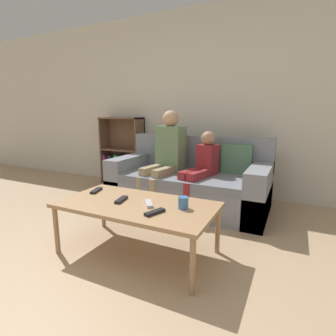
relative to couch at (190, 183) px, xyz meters
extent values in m
plane|color=tan|center=(0.02, -2.03, -0.29)|extent=(22.00, 22.00, 0.00)
cube|color=beige|center=(0.02, 0.72, 1.01)|extent=(12.00, 0.06, 2.60)
cube|color=gray|center=(-0.01, -0.04, -0.12)|extent=(1.90, 0.94, 0.33)
cube|color=slate|center=(-0.01, -0.13, 0.09)|extent=(1.46, 0.76, 0.10)
cube|color=gray|center=(-0.01, 0.34, 0.36)|extent=(1.90, 0.18, 0.43)
cube|color=gray|center=(-0.85, -0.04, 0.01)|extent=(0.22, 0.94, 0.59)
cube|color=gray|center=(0.83, -0.04, 0.01)|extent=(0.22, 0.94, 0.59)
cube|color=#4C7556|center=(0.52, 0.19, 0.32)|extent=(0.36, 0.12, 0.36)
cube|color=brown|center=(-1.77, 0.54, 0.26)|extent=(0.02, 0.28, 1.10)
cube|color=brown|center=(-1.08, 0.54, 0.26)|extent=(0.02, 0.28, 1.10)
cube|color=brown|center=(-1.42, 0.67, 0.26)|extent=(0.72, 0.02, 1.10)
cube|color=brown|center=(-1.42, 0.54, -0.27)|extent=(0.72, 0.28, 0.02)
cube|color=brown|center=(-1.42, 0.54, 0.28)|extent=(0.67, 0.28, 0.02)
cube|color=brown|center=(-1.42, 0.54, 0.80)|extent=(0.72, 0.28, 0.02)
cube|color=#993D84|center=(-1.74, 0.52, -0.05)|extent=(0.04, 0.17, 0.43)
cube|color=#6699A8|center=(-1.69, 0.53, -0.10)|extent=(0.06, 0.24, 0.32)
cube|color=#232328|center=(-1.63, 0.52, -0.04)|extent=(0.06, 0.17, 0.44)
cube|color=gold|center=(-1.57, 0.53, -0.09)|extent=(0.05, 0.18, 0.34)
cube|color=#2D7A4C|center=(-1.50, 0.52, -0.03)|extent=(0.07, 0.17, 0.46)
cube|color=#33519E|center=(-1.43, 0.52, -0.04)|extent=(0.05, 0.17, 0.44)
cube|color=red|center=(-1.37, 0.53, -0.06)|extent=(0.05, 0.19, 0.41)
cylinder|color=#A87F56|center=(-0.57, -1.59, -0.08)|extent=(0.04, 0.04, 0.41)
cylinder|color=#A87F56|center=(0.63, -1.59, -0.08)|extent=(0.04, 0.04, 0.41)
cylinder|color=#A87F56|center=(-0.57, -1.00, -0.08)|extent=(0.04, 0.04, 0.41)
cylinder|color=#A87F56|center=(0.63, -1.00, -0.08)|extent=(0.04, 0.04, 0.41)
cube|color=#A87F56|center=(0.03, -1.29, 0.14)|extent=(1.28, 0.67, 0.03)
cylinder|color=#9E8966|center=(-0.45, -0.48, -0.07)|extent=(0.10, 0.10, 0.43)
cylinder|color=#9E8966|center=(-0.26, -0.51, -0.07)|extent=(0.10, 0.10, 0.43)
cube|color=#9E8966|center=(-0.41, -0.24, 0.19)|extent=(0.16, 0.43, 0.09)
cube|color=#9E8966|center=(-0.22, -0.27, 0.19)|extent=(0.16, 0.43, 0.09)
cube|color=#66845B|center=(-0.28, -0.01, 0.43)|extent=(0.38, 0.25, 0.57)
sphere|color=tan|center=(-0.28, -0.01, 0.80)|extent=(0.20, 0.20, 0.20)
cylinder|color=maroon|center=(0.04, -0.47, -0.07)|extent=(0.11, 0.11, 0.43)
cylinder|color=maroon|center=(0.15, -0.49, -0.07)|extent=(0.11, 0.11, 0.43)
cube|color=maroon|center=(0.10, -0.23, 0.19)|extent=(0.19, 0.43, 0.09)
cube|color=maroon|center=(0.21, -0.25, 0.19)|extent=(0.19, 0.43, 0.09)
cube|color=maroon|center=(0.21, 0.00, 0.32)|extent=(0.25, 0.24, 0.36)
sphere|color=#A87A5B|center=(0.21, 0.00, 0.58)|extent=(0.17, 0.17, 0.17)
cylinder|color=#3D70B2|center=(0.42, -1.24, 0.20)|extent=(0.08, 0.08, 0.09)
cube|color=black|center=(0.28, -1.43, 0.16)|extent=(0.10, 0.18, 0.02)
cube|color=black|center=(-0.11, -1.30, 0.16)|extent=(0.08, 0.18, 0.02)
cube|color=#B7B7BC|center=(0.14, -1.29, 0.16)|extent=(0.14, 0.16, 0.02)
cube|color=black|center=(-0.48, -1.18, 0.16)|extent=(0.09, 0.18, 0.02)
camera|label=1|loc=(1.15, -3.00, 0.86)|focal=28.00mm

